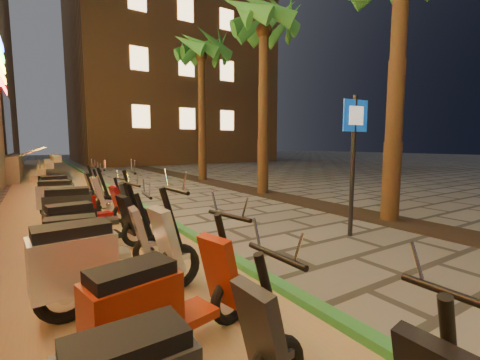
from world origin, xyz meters
TOP-DOWN VIEW (x-y plane):
  - ground at (0.00, 0.00)m, footprint 120.00×120.00m
  - parking_strip at (-2.60, 10.00)m, footprint 3.40×60.00m
  - green_curb at (-0.90, 10.00)m, footprint 0.18×60.00m
  - planting_strip at (3.60, 5.00)m, footprint 1.20×40.00m
  - apartment_block at (9.00, 32.00)m, footprint 18.00×16.06m
  - palm_c at (3.60, 7.00)m, footprint 2.97×3.02m
  - palm_d at (3.60, 12.00)m, footprint 2.97×3.02m
  - pedestrian_sign at (1.78, 1.65)m, footprint 0.59×0.12m
  - scooter_4 at (-2.54, 0.09)m, footprint 1.63×0.75m
  - scooter_5 at (-2.80, 1.18)m, footprint 1.84×0.66m
  - scooter_6 at (-2.77, 2.19)m, footprint 1.58×0.57m
  - scooter_7 at (-2.71, 3.12)m, footprint 1.63×0.64m
  - scooter_8 at (-2.61, 4.09)m, footprint 1.85×0.74m
  - scooter_9 at (-2.44, 5.00)m, footprint 1.50×0.61m
  - scooter_10 at (-2.73, 6.10)m, footprint 1.75×0.81m
  - scooter_11 at (-2.64, 7.06)m, footprint 1.59×0.56m
  - scooter_12 at (-2.69, 7.93)m, footprint 1.67×0.59m

SIDE VIEW (x-z plane):
  - ground at x=0.00m, z-range 0.00..0.00m
  - parking_strip at x=-2.60m, z-range 0.00..0.01m
  - planting_strip at x=3.60m, z-range 0.00..0.02m
  - green_curb at x=-0.90m, z-range 0.00..0.10m
  - scooter_9 at x=-2.44m, z-range -0.07..0.99m
  - scooter_6 at x=-2.77m, z-range -0.07..1.04m
  - scooter_11 at x=-2.64m, z-range -0.07..1.05m
  - scooter_7 at x=-2.71m, z-range -0.08..1.07m
  - scooter_4 at x=-2.54m, z-range -0.08..1.07m
  - scooter_12 at x=-2.69m, z-range -0.08..1.10m
  - scooter_10 at x=-2.73m, z-range -0.08..1.15m
  - scooter_5 at x=-2.80m, z-range -0.08..1.21m
  - scooter_8 at x=-2.61m, z-range -0.09..1.22m
  - pedestrian_sign at x=1.78m, z-range 0.40..3.09m
  - palm_c at x=3.60m, z-range 2.27..9.18m
  - palm_d at x=3.60m, z-range 2.36..9.53m
  - apartment_block at x=9.00m, z-range 0.00..25.00m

